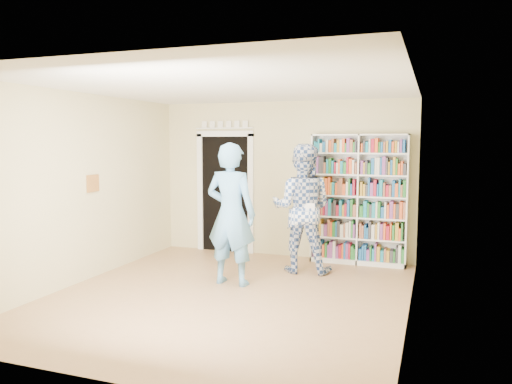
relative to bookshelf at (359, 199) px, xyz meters
The scene contains 11 objects.
floor 2.90m from the bookshelf, 119.56° to the right, with size 5.00×5.00×0.00m, color #A4784F.
ceiling 3.15m from the bookshelf, 119.56° to the right, with size 5.00×5.00×0.00m, color white.
wall_back 1.37m from the bookshelf, behind, with size 4.50×4.50×0.00m, color beige.
wall_left 4.29m from the bookshelf, 146.78° to the right, with size 5.00×5.00×0.00m, color beige.
wall_right 2.53m from the bookshelf, 68.56° to the right, with size 5.00×5.00×0.00m, color beige.
bookshelf is the anchor object (origin of this frame).
doorway 2.44m from the bookshelf, behind, with size 1.10×0.08×2.43m.
wall_art 4.17m from the bookshelf, 148.93° to the right, with size 0.03×0.25×0.25m, color brown.
man_blue 2.36m from the bookshelf, 129.83° to the right, with size 0.73×0.48×2.00m, color #5B98CC.
man_plaid 1.10m from the bookshelf, 133.03° to the right, with size 0.96×0.75×1.98m, color navy.
paper_sheet 1.21m from the bookshelf, 119.45° to the right, with size 0.20×0.01×0.28m, color white.
Camera 1 is at (2.48, -5.84, 2.01)m, focal length 35.00 mm.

